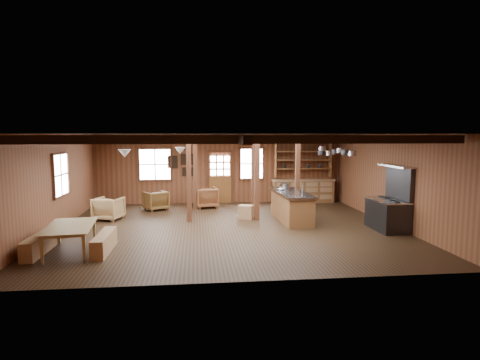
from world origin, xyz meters
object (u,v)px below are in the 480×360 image
Objects in this scene: armchair_a at (156,201)px; dining_table at (72,239)px; armchair_c at (109,209)px; kitchen_island at (291,206)px; commercial_range at (389,209)px; armchair_b at (206,198)px.

dining_table is at bearing 44.61° from armchair_a.
armchair_a is 2.11m from armchair_c.
dining_table is 2.39× the size of armchair_a.
kitchen_island is 5.14m from armchair_a.
dining_table is (-6.00, -2.95, -0.15)m from kitchen_island.
commercial_range reaches higher than armchair_b.
commercial_range is at bearing -177.77° from armchair_c.
kitchen_island is 3.80m from armchair_b.
armchair_b is 1.02× the size of armchair_c.
dining_table is 6.51m from armchair_b.
armchair_a is at bearing -112.84° from armchair_c.
kitchen_island reaches higher than armchair_c.
dining_table is at bearing 106.43° from armchair_c.
commercial_range is at bearing -33.81° from kitchen_island.
kitchen_island is at bearing 122.46° from armchair_a.
armchair_b is at bearing 141.14° from commercial_range.
armchair_a is (-7.12, 3.92, -0.27)m from commercial_range.
kitchen_island is at bearing 124.80° from armchair_b.
armchair_a is 0.92× the size of armchair_b.
commercial_range is at bearing -87.27° from dining_table.
dining_table is at bearing -170.80° from commercial_range.
armchair_b is (1.87, 0.31, 0.03)m from armchair_a.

